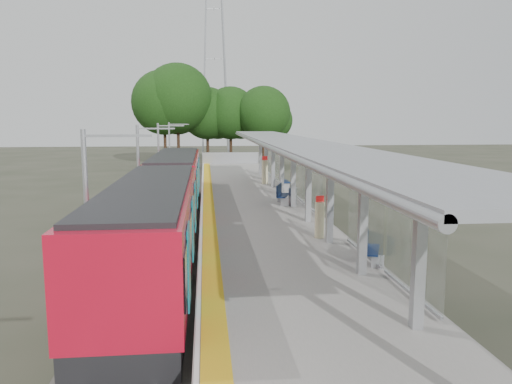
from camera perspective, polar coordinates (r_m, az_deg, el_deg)
trackbed at (r=28.92m, az=-9.30°, el=-2.91°), size 3.00×70.00×0.24m
platform at (r=28.92m, az=-0.38°, el=-2.03°), size 6.00×50.00×1.00m
tactile_strip at (r=28.70m, az=-5.45°, el=-1.11°), size 0.60×50.00×0.02m
end_fence at (r=53.49m, az=-2.92°, el=3.91°), size 6.00×0.10×1.20m
train at (r=23.75m, az=-10.10°, el=-0.63°), size 2.74×27.60×3.62m
canopy at (r=24.92m, az=4.15°, el=4.86°), size 3.27×38.00×3.66m
pylon at (r=82.42m, az=-4.79°, el=17.57°), size 8.00×4.00×38.00m
tree_cluster at (r=62.05m, az=-6.48°, el=9.75°), size 19.20×9.29×12.40m
catenary_masts at (r=27.68m, az=-13.10°, el=2.33°), size 2.08×48.16×5.40m
bench_near at (r=16.84m, az=12.82°, el=-6.19°), size 0.97×1.54×1.01m
bench_mid at (r=27.76m, az=2.89°, el=-0.20°), size 0.96×1.70×1.12m
bench_far at (r=34.12m, az=3.16°, el=1.39°), size 0.51×1.63×1.11m
info_pillar_near at (r=20.02m, az=7.28°, el=-3.15°), size 0.38×0.38×1.70m
info_pillar_far at (r=36.50m, az=1.02°, el=2.32°), size 0.46×0.46×2.04m
litter_bin at (r=27.65m, az=4.22°, el=-0.48°), size 0.59×0.59×0.95m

